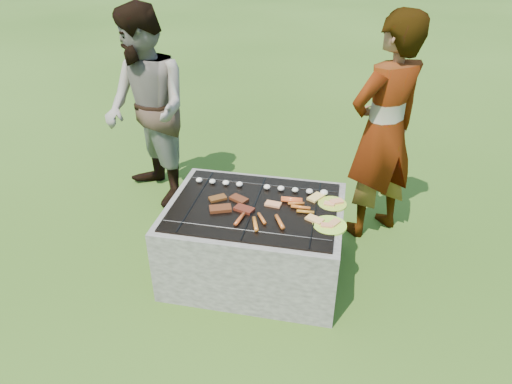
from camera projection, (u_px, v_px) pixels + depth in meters
lawn at (255, 270)px, 3.68m from camera, size 60.00×60.00×0.00m
fire_pit at (255, 242)px, 3.54m from camera, size 1.30×1.00×0.62m
mushrooms at (265, 187)px, 3.57m from camera, size 1.06×0.06×0.04m
pork_slabs at (230, 205)px, 3.36m from camera, size 0.38×0.30×0.02m
sausages at (279, 212)px, 3.27m from camera, size 0.53×0.48×0.03m
bread_on_grate at (303, 206)px, 3.35m from camera, size 0.45×0.43×0.02m
plate_far at (332, 204)px, 3.40m from camera, size 0.26×0.26×0.03m
plate_near at (330, 225)px, 3.15m from camera, size 0.30×0.30×0.03m
cook at (384, 132)px, 3.70m from camera, size 0.82×0.80×1.90m
bystander at (147, 110)px, 4.20m from camera, size 1.14×1.13×1.86m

